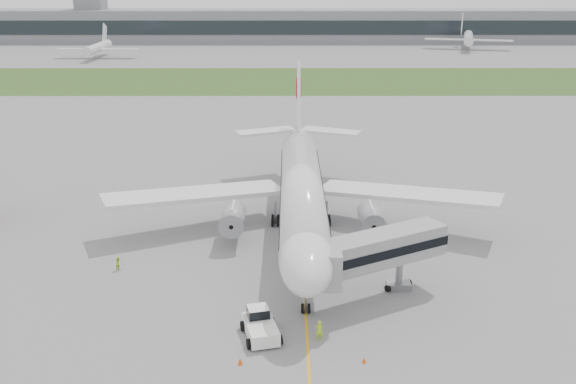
{
  "coord_description": "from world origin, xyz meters",
  "views": [
    {
      "loc": [
        -1.72,
        -67.76,
        30.06
      ],
      "look_at": [
        -1.63,
        2.0,
        6.04
      ],
      "focal_mm": 40.0,
      "sensor_mm": 36.0,
      "label": 1
    }
  ],
  "objects_px": {
    "ground_crew_near": "(319,330)",
    "jet_bridge": "(372,252)",
    "pushback_tug": "(260,325)",
    "airliner": "(302,187)"
  },
  "relations": [
    {
      "from": "jet_bridge",
      "to": "ground_crew_near",
      "type": "xyz_separation_m",
      "value": [
        -5.25,
        -6.98,
        -4.18
      ]
    },
    {
      "from": "pushback_tug",
      "to": "ground_crew_near",
      "type": "xyz_separation_m",
      "value": [
        5.09,
        -0.77,
        -0.1
      ]
    },
    {
      "from": "jet_bridge",
      "to": "ground_crew_near",
      "type": "distance_m",
      "value": 9.68
    },
    {
      "from": "airliner",
      "to": "jet_bridge",
      "type": "bearing_deg",
      "value": -70.38
    },
    {
      "from": "pushback_tug",
      "to": "ground_crew_near",
      "type": "distance_m",
      "value": 5.15
    },
    {
      "from": "jet_bridge",
      "to": "ground_crew_near",
      "type": "height_order",
      "value": "jet_bridge"
    },
    {
      "from": "airliner",
      "to": "pushback_tug",
      "type": "relative_size",
      "value": 10.95
    },
    {
      "from": "ground_crew_near",
      "to": "jet_bridge",
      "type": "bearing_deg",
      "value": -142.69
    },
    {
      "from": "pushback_tug",
      "to": "jet_bridge",
      "type": "height_order",
      "value": "jet_bridge"
    },
    {
      "from": "pushback_tug",
      "to": "ground_crew_near",
      "type": "relative_size",
      "value": 2.58
    }
  ]
}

